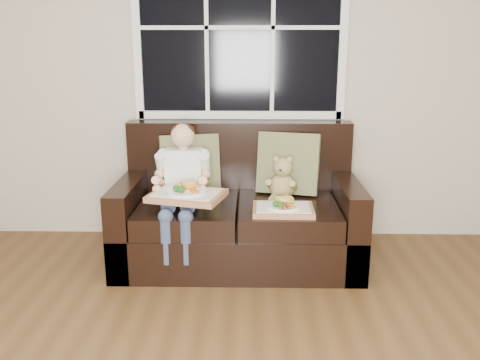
{
  "coord_description": "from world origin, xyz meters",
  "views": [
    {
      "loc": [
        0.19,
        -1.5,
        1.52
      ],
      "look_at": [
        0.12,
        1.85,
        0.63
      ],
      "focal_mm": 38.0,
      "sensor_mm": 36.0,
      "label": 1
    }
  ],
  "objects_px": {
    "tray_left": "(187,194)",
    "tray_right": "(283,208)",
    "teddy_bear": "(283,181)",
    "child": "(182,177)",
    "loveseat": "(238,217)"
  },
  "relations": [
    {
      "from": "tray_right",
      "to": "child",
      "type": "bearing_deg",
      "value": 165.61
    },
    {
      "from": "loveseat",
      "to": "child",
      "type": "xyz_separation_m",
      "value": [
        -0.39,
        -0.12,
        0.33
      ]
    },
    {
      "from": "loveseat",
      "to": "tray_right",
      "type": "height_order",
      "value": "loveseat"
    },
    {
      "from": "teddy_bear",
      "to": "tray_right",
      "type": "distance_m",
      "value": 0.33
    },
    {
      "from": "child",
      "to": "loveseat",
      "type": "bearing_deg",
      "value": 16.95
    },
    {
      "from": "loveseat",
      "to": "child",
      "type": "height_order",
      "value": "child"
    },
    {
      "from": "child",
      "to": "tray_left",
      "type": "bearing_deg",
      "value": -74.35
    },
    {
      "from": "loveseat",
      "to": "child",
      "type": "relative_size",
      "value": 2.02
    },
    {
      "from": "teddy_bear",
      "to": "tray_right",
      "type": "height_order",
      "value": "teddy_bear"
    },
    {
      "from": "teddy_bear",
      "to": "tray_left",
      "type": "xyz_separation_m",
      "value": [
        -0.65,
        -0.33,
        -0.0
      ]
    },
    {
      "from": "child",
      "to": "teddy_bear",
      "type": "xyz_separation_m",
      "value": [
        0.7,
        0.12,
        -0.06
      ]
    },
    {
      "from": "tray_left",
      "to": "loveseat",
      "type": "bearing_deg",
      "value": 59.82
    },
    {
      "from": "tray_left",
      "to": "tray_right",
      "type": "xyz_separation_m",
      "value": [
        0.63,
        0.01,
        -0.1
      ]
    },
    {
      "from": "child",
      "to": "tray_right",
      "type": "distance_m",
      "value": 0.74
    },
    {
      "from": "teddy_bear",
      "to": "tray_left",
      "type": "relative_size",
      "value": 0.61
    }
  ]
}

